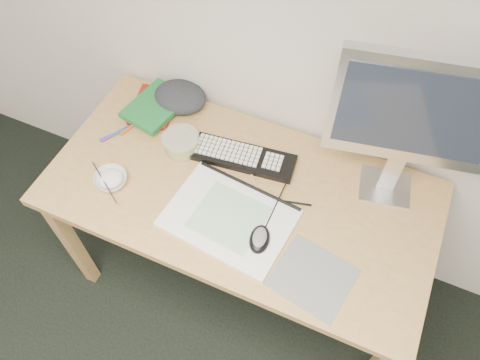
# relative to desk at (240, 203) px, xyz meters

# --- Properties ---
(desk) EXTENTS (1.40, 0.70, 0.75)m
(desk) POSITION_rel_desk_xyz_m (0.00, 0.00, 0.00)
(desk) COLOR tan
(desk) RESTS_ON ground
(mousepad) EXTENTS (0.27, 0.25, 0.00)m
(mousepad) POSITION_rel_desk_xyz_m (0.35, -0.20, 0.08)
(mousepad) COLOR slate
(mousepad) RESTS_ON desk
(sketchpad) EXTENTS (0.45, 0.35, 0.01)m
(sketchpad) POSITION_rel_desk_xyz_m (0.01, -0.12, 0.09)
(sketchpad) COLOR white
(sketchpad) RESTS_ON desk
(keyboard) EXTENTS (0.40, 0.17, 0.02)m
(keyboard) POSITION_rel_desk_xyz_m (-0.05, 0.14, 0.09)
(keyboard) COLOR black
(keyboard) RESTS_ON desk
(monitor) EXTENTS (0.51, 0.19, 0.60)m
(monitor) POSITION_rel_desk_xyz_m (0.47, 0.23, 0.45)
(monitor) COLOR silver
(monitor) RESTS_ON desk
(mouse) EXTENTS (0.09, 0.12, 0.04)m
(mouse) POSITION_rel_desk_xyz_m (0.14, -0.16, 0.11)
(mouse) COLOR black
(mouse) RESTS_ON sketchpad
(rice_bowl) EXTENTS (0.13, 0.13, 0.04)m
(rice_bowl) POSITION_rel_desk_xyz_m (-0.44, -0.15, 0.10)
(rice_bowl) COLOR silver
(rice_bowl) RESTS_ON desk
(chopsticks) EXTENTS (0.18, 0.13, 0.02)m
(chopsticks) POSITION_rel_desk_xyz_m (-0.44, -0.18, 0.12)
(chopsticks) COLOR silver
(chopsticks) RESTS_ON rice_bowl
(fruit_tub) EXTENTS (0.18, 0.18, 0.07)m
(fruit_tub) POSITION_rel_desk_xyz_m (-0.28, 0.09, 0.12)
(fruit_tub) COLOR #E8DE51
(fruit_tub) RESTS_ON desk
(book_red) EXTENTS (0.21, 0.25, 0.02)m
(book_red) POSITION_rel_desk_xyz_m (-0.48, 0.23, 0.09)
(book_red) COLOR maroon
(book_red) RESTS_ON desk
(book_green) EXTENTS (0.22, 0.27, 0.02)m
(book_green) POSITION_rel_desk_xyz_m (-0.46, 0.22, 0.11)
(book_green) COLOR #1B6E31
(book_green) RESTS_ON book_red
(cloth_lump) EXTENTS (0.19, 0.16, 0.08)m
(cloth_lump) POSITION_rel_desk_xyz_m (-0.40, 0.30, 0.12)
(cloth_lump) COLOR #25272D
(cloth_lump) RESTS_ON desk
(pencil_pink) EXTENTS (0.17, 0.10, 0.01)m
(pencil_pink) POSITION_rel_desk_xyz_m (0.00, 0.01, 0.09)
(pencil_pink) COLOR pink
(pencil_pink) RESTS_ON desk
(pencil_tan) EXTENTS (0.12, 0.14, 0.01)m
(pencil_tan) POSITION_rel_desk_xyz_m (0.05, 0.04, 0.09)
(pencil_tan) COLOR tan
(pencil_tan) RESTS_ON desk
(pencil_black) EXTENTS (0.19, 0.05, 0.01)m
(pencil_black) POSITION_rel_desk_xyz_m (0.16, 0.02, 0.09)
(pencil_black) COLOR black
(pencil_black) RESTS_ON desk
(marker_blue) EXTENTS (0.09, 0.12, 0.01)m
(marker_blue) POSITION_rel_desk_xyz_m (-0.55, 0.05, 0.09)
(marker_blue) COLOR #1E45A5
(marker_blue) RESTS_ON desk
(marker_orange) EXTENTS (0.05, 0.14, 0.01)m
(marker_orange) POSITION_rel_desk_xyz_m (-0.51, 0.12, 0.09)
(marker_orange) COLOR #C75817
(marker_orange) RESTS_ON desk
(marker_purple) EXTENTS (0.07, 0.12, 0.01)m
(marker_purple) POSITION_rel_desk_xyz_m (-0.55, 0.05, 0.09)
(marker_purple) COLOR #5F2589
(marker_purple) RESTS_ON desk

